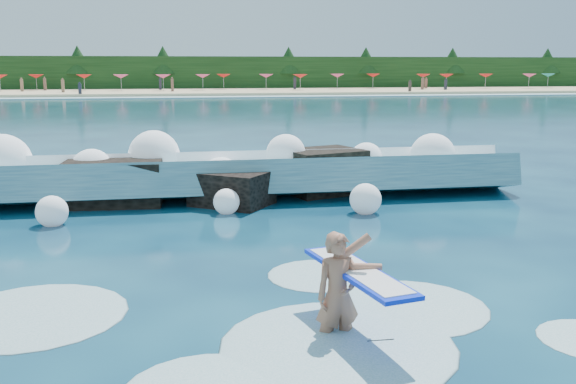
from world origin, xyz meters
name	(u,v)px	position (x,y,z in m)	size (l,w,h in m)	color
ground	(217,294)	(0.00, 0.00, 0.00)	(200.00, 200.00, 0.00)	#07213B
beach	(176,92)	(0.00, 78.00, 0.20)	(140.00, 20.00, 0.40)	tan
wet_band	(176,97)	(0.00, 67.00, 0.04)	(140.00, 5.00, 0.08)	silver
treeline	(174,74)	(0.00, 88.00, 2.50)	(140.00, 4.00, 5.00)	black
breaking_wave	(192,178)	(-0.11, 7.77, 0.54)	(17.84, 2.79, 1.54)	teal
rock_cluster	(215,182)	(0.49, 7.39, 0.46)	(8.24, 3.45, 1.44)	black
surfer_with_board	(343,290)	(1.53, -1.89, 0.63)	(1.11, 2.90, 1.71)	#A9694F
wave_spray	(167,165)	(-0.77, 7.64, 0.93)	(14.91, 4.29, 1.86)	white
surf_foam	(267,328)	(0.58, -1.48, 0.00)	(9.44, 5.67, 0.15)	silver
beach_umbrellas	(175,76)	(0.01, 79.77, 2.25)	(113.25, 6.61, 0.50)	#D83F76
beachgoers	(167,86)	(-1.13, 74.19, 1.09)	(84.91, 14.11, 1.91)	#3F332D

